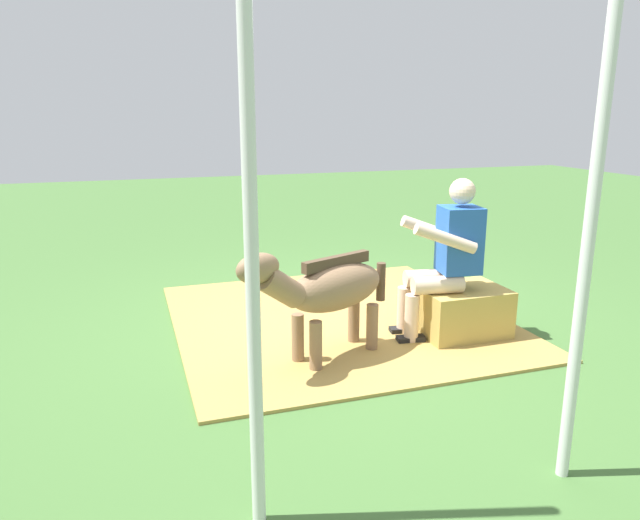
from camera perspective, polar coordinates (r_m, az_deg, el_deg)
The scene contains 7 objects.
ground_plane at distance 5.07m, azimuth 2.03°, elevation -6.33°, with size 24.00×24.00×0.00m, color #426B33.
hay_patch at distance 5.17m, azimuth 1.72°, elevation -5.76°, with size 2.76×2.82×0.02m, color #AD8C47.
hay_bale at distance 4.92m, azimuth 13.45°, elevation -4.89°, with size 0.68×0.53×0.40m, color tan.
person_seated at distance 4.72m, azimuth 12.06°, elevation 0.59°, with size 0.70×0.48×1.28m.
pony_standing at distance 4.21m, azimuth 0.68°, elevation -2.88°, with size 1.28×0.70×0.90m.
tent_pole_left at distance 2.96m, azimuth 24.47°, elevation 0.96°, with size 0.06×0.06×2.34m, color silver.
tent_pole_right at distance 2.37m, azimuth -6.60°, elevation -0.87°, with size 0.06×0.06×2.34m, color silver.
Camera 1 is at (1.67, 4.44, 1.79)m, focal length 33.06 mm.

